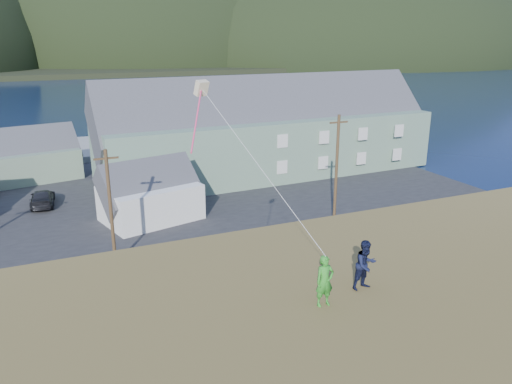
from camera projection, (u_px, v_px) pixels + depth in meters
ground at (144, 271)px, 33.96m from camera, size 900.00×900.00×0.00m
grass_strip at (151, 283)px, 32.19m from camera, size 110.00×8.00×0.10m
waterfront_lot at (109, 199)px, 48.82m from camera, size 72.00×36.00×0.12m
wharf at (38, 153)px, 66.54m from camera, size 26.00×14.00×0.90m
far_shore at (41, 60)px, 322.46m from camera, size 900.00×320.00×2.00m
far_hills at (108, 61)px, 291.44m from camera, size 760.00×265.00×143.00m
lodge at (269, 129)px, 56.81m from camera, size 38.98×12.32×13.57m
shed_white at (150, 193)px, 42.57m from camera, size 9.20×7.21×6.49m
shed_palegreen_far at (27, 156)px, 54.61m from camera, size 11.68×8.02×7.21m
utility_poles at (133, 202)px, 33.86m from camera, size 32.28×0.24×9.38m
parked_cars at (11, 195)px, 47.54m from camera, size 19.50×10.94×1.58m
kite_flyer_green at (325, 281)px, 15.41m from camera, size 0.61×0.40×1.66m
kite_flyer_navy at (366, 265)px, 16.43m from camera, size 0.90×0.74×1.71m
kite_rig at (202, 94)px, 18.03m from camera, size 1.60×3.24×7.73m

